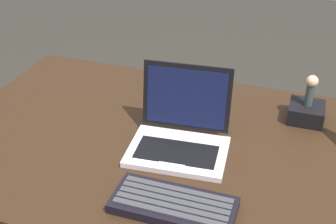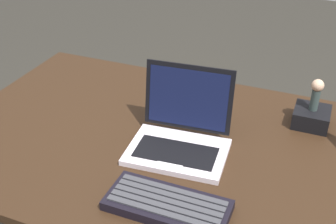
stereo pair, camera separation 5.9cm
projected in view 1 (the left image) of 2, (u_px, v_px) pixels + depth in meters
name	position (u px, v px, depth m)	size (l,w,h in m)	color
desk	(177.00, 173.00, 1.30)	(1.38, 0.84, 0.70)	black
laptop_front	(180.00, 134.00, 1.20)	(0.28, 0.24, 0.22)	silver
external_keyboard	(174.00, 205.00, 1.01)	(0.29, 0.13, 0.03)	black
figurine_stand	(306.00, 112.00, 1.33)	(0.11, 0.11, 0.05)	black
figurine	(311.00, 88.00, 1.29)	(0.04, 0.04, 0.10)	#2F3C3A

